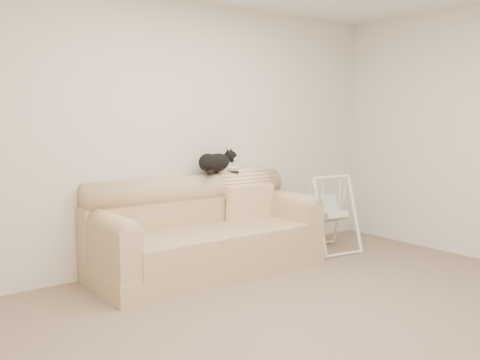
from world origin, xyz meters
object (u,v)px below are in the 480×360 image
at_px(remote_a, 213,172).
at_px(baby_swing, 330,213).
at_px(sofa, 204,234).
at_px(tuxedo_cat, 217,162).
at_px(remote_b, 231,172).

distance_m(remote_a, baby_swing, 1.41).
bearing_deg(sofa, baby_swing, -6.93).
bearing_deg(baby_swing, remote_a, 160.63).
bearing_deg(baby_swing, sofa, 173.07).
height_order(tuxedo_cat, baby_swing, tuxedo_cat).
bearing_deg(remote_a, tuxedo_cat, -36.02).
distance_m(sofa, tuxedo_cat, 0.77).
distance_m(remote_b, baby_swing, 1.24).
height_order(remote_a, baby_swing, remote_a).
bearing_deg(remote_b, tuxedo_cat, 168.86).
bearing_deg(tuxedo_cat, remote_a, 143.98).
xyz_separation_m(remote_a, remote_b, (0.18, -0.05, -0.00)).
height_order(remote_a, tuxedo_cat, tuxedo_cat).
distance_m(tuxedo_cat, baby_swing, 1.42).
height_order(remote_b, baby_swing, remote_b).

